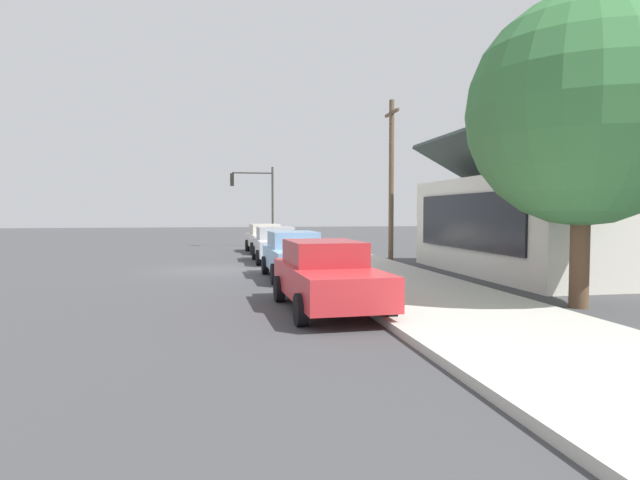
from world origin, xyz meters
TOP-DOWN VIEW (x-y plane):
  - ground_plane at (0.00, 0.00)m, footprint 120.00×120.00m
  - sidewalk_curb at (0.00, 5.60)m, footprint 60.00×4.20m
  - car_ivory at (-8.75, 2.74)m, footprint 4.43×2.16m
  - car_silver at (-2.92, 2.76)m, footprint 4.39×2.03m
  - car_skyblue at (3.07, 2.81)m, footprint 4.54×2.08m
  - car_cherry at (9.11, 2.74)m, footprint 4.80×2.20m
  - storefront_building at (3.44, 11.98)m, footprint 10.31×6.41m
  - shade_tree at (9.94, 8.66)m, footprint 5.36×5.36m
  - traffic_light_main at (-13.37, 2.54)m, footprint 0.37×2.79m
  - utility_pole_wooden at (-2.82, 8.20)m, footprint 1.80×0.24m
  - fire_hydrant_red at (-1.89, 4.20)m, footprint 0.22×0.22m

SIDE VIEW (x-z plane):
  - ground_plane at x=0.00m, z-range 0.00..0.00m
  - sidewalk_curb at x=0.00m, z-range 0.00..0.16m
  - fire_hydrant_red at x=-1.89m, z-range 0.14..0.85m
  - car_ivory at x=-8.75m, z-range 0.02..1.61m
  - car_silver at x=-2.92m, z-range 0.02..1.61m
  - car_skyblue at x=3.07m, z-range 0.02..1.61m
  - car_cherry at x=9.11m, z-range 0.02..1.61m
  - storefront_building at x=3.44m, z-range -0.73..4.54m
  - traffic_light_main at x=-13.37m, z-range 0.89..6.09m
  - utility_pole_wooden at x=-2.82m, z-range 0.18..7.68m
  - shade_tree at x=9.94m, z-range 0.96..8.25m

